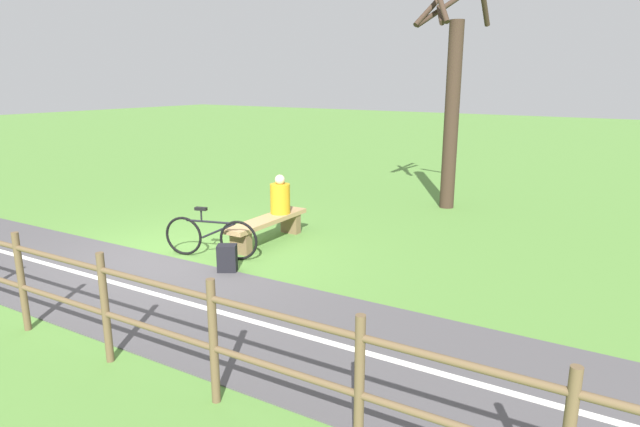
{
  "coord_description": "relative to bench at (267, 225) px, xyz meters",
  "views": [
    {
      "loc": [
        5.78,
        6.63,
        2.88
      ],
      "look_at": [
        -0.91,
        2.22,
        0.87
      ],
      "focal_mm": 30.25,
      "sensor_mm": 36.0,
      "label": 1
    }
  ],
  "objects": [
    {
      "name": "person_seated",
      "position": [
        -0.42,
        -0.02,
        0.43
      ],
      "size": [
        0.38,
        0.38,
        0.72
      ],
      "rotation": [
        0.0,
        0.0,
        0.04
      ],
      "color": "orange",
      "rests_on": "bench"
    },
    {
      "name": "paved_path",
      "position": [
        2.63,
        3.31,
        -0.31
      ],
      "size": [
        4.31,
        36.08,
        0.02
      ],
      "primitive_type": "cube",
      "rotation": [
        0.0,
        0.0,
        0.05
      ],
      "color": "#4C494C",
      "rests_on": "ground_plane"
    },
    {
      "name": "ground_plane",
      "position": [
        1.5,
        -0.69,
        -0.32
      ],
      "size": [
        80.0,
        80.0,
        0.0
      ],
      "primitive_type": "plane",
      "color": "#548438"
    },
    {
      "name": "fence_roadside",
      "position": [
        4.18,
        2.01,
        0.37
      ],
      "size": [
        0.79,
        13.1,
        1.2
      ],
      "rotation": [
        0.0,
        0.0,
        1.63
      ],
      "color": "brown",
      "rests_on": "ground_plane"
    },
    {
      "name": "tree_far_right",
      "position": [
        -4.43,
        1.68,
        2.13
      ],
      "size": [
        1.51,
        1.41,
        5.27
      ],
      "color": "#38281E",
      "rests_on": "ground_plane"
    },
    {
      "name": "bench",
      "position": [
        0.0,
        0.0,
        0.0
      ],
      "size": [
        2.0,
        0.48,
        0.45
      ],
      "rotation": [
        0.0,
        0.0,
        0.04
      ],
      "color": "#A88456",
      "rests_on": "ground_plane"
    },
    {
      "name": "bicycle",
      "position": [
        1.17,
        -0.25,
        0.03
      ],
      "size": [
        0.56,
        1.58,
        0.84
      ],
      "rotation": [
        0.0,
        0.0,
        1.89
      ],
      "color": "black",
      "rests_on": "ground_plane"
    },
    {
      "name": "backpack",
      "position": [
        1.54,
        0.46,
        -0.11
      ],
      "size": [
        0.34,
        0.36,
        0.43
      ],
      "rotation": [
        0.0,
        0.0,
        2.14
      ],
      "color": "black",
      "rests_on": "ground_plane"
    },
    {
      "name": "path_centre_line",
      "position": [
        2.63,
        3.31,
        -0.3
      ],
      "size": [
        1.68,
        31.97,
        0.0
      ],
      "primitive_type": "cube",
      "rotation": [
        0.0,
        0.0,
        0.05
      ],
      "color": "silver",
      "rests_on": "paved_path"
    }
  ]
}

